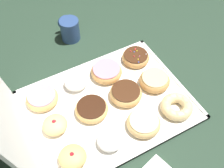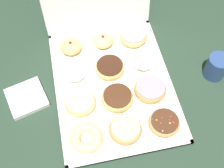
{
  "view_description": "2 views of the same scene",
  "coord_description": "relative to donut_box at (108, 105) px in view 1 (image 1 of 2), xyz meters",
  "views": [
    {
      "loc": [
        -0.53,
        0.28,
        0.88
      ],
      "look_at": [
        0.06,
        -0.05,
        0.04
      ],
      "focal_mm": 46.68,
      "sensor_mm": 36.0,
      "label": 1
    },
    {
      "loc": [
        -0.12,
        -0.57,
        0.96
      ],
      "look_at": [
        -0.01,
        -0.02,
        0.05
      ],
      "focal_mm": 46.69,
      "sensor_mm": 36.0,
      "label": 2
    }
  ],
  "objects": [
    {
      "name": "pink_frosted_donut_5",
      "position": [
        0.13,
        -0.06,
        0.02
      ],
      "size": [
        0.12,
        0.12,
        0.04
      ],
      "color": "tan",
      "rests_on": "donut_box"
    },
    {
      "name": "donut_box",
      "position": [
        0.0,
        0.0,
        0.0
      ],
      "size": [
        0.44,
        0.57,
        0.01
      ],
      "color": "white",
      "rests_on": "ground"
    },
    {
      "name": "pink_frosted_donut_11",
      "position": [
        0.13,
        0.2,
        0.02
      ],
      "size": [
        0.12,
        0.12,
        0.04
      ],
      "color": "tan",
      "rests_on": "donut_box"
    },
    {
      "name": "powdered_filled_donut_6",
      "position": [
        -0.14,
        0.07,
        0.03
      ],
      "size": [
        0.08,
        0.08,
        0.04
      ],
      "color": "white",
      "rests_on": "donut_box"
    },
    {
      "name": "glazed_ring_donut_3",
      "position": [
        -0.14,
        -0.06,
        0.02
      ],
      "size": [
        0.12,
        0.12,
        0.04
      ],
      "color": "#E5B770",
      "rests_on": "donut_box"
    },
    {
      "name": "glazed_ring_donut_1",
      "position": [
        -0.0,
        -0.2,
        0.03
      ],
      "size": [
        0.12,
        0.12,
        0.04
      ],
      "color": "tan",
      "rests_on": "donut_box"
    },
    {
      "name": "jelly_filled_donut_10",
      "position": [
        -0.0,
        0.2,
        0.03
      ],
      "size": [
        0.08,
        0.08,
        0.05
      ],
      "color": "#E5B770",
      "rests_on": "donut_box"
    },
    {
      "name": "cruller_donut_0",
      "position": [
        -0.14,
        -0.2,
        0.02
      ],
      "size": [
        0.11,
        0.11,
        0.04
      ],
      "color": "#EACC8C",
      "rests_on": "donut_box"
    },
    {
      "name": "sprinkle_donut_2",
      "position": [
        0.14,
        -0.2,
        0.02
      ],
      "size": [
        0.11,
        0.11,
        0.04
      ],
      "color": "tan",
      "rests_on": "donut_box"
    },
    {
      "name": "coffee_mug",
      "position": [
        0.4,
        -0.03,
        0.05
      ],
      "size": [
        0.1,
        0.08,
        0.1
      ],
      "color": "navy",
      "rests_on": "ground"
    },
    {
      "name": "chocolate_frosted_donut_7",
      "position": [
        0.0,
        0.07,
        0.02
      ],
      "size": [
        0.12,
        0.12,
        0.04
      ],
      "color": "tan",
      "rests_on": "donut_box"
    },
    {
      "name": "jelly_filled_donut_9",
      "position": [
        -0.13,
        0.2,
        0.03
      ],
      "size": [
        0.09,
        0.09,
        0.05
      ],
      "color": "tan",
      "rests_on": "donut_box"
    },
    {
      "name": "ground_plane",
      "position": [
        0.0,
        0.0,
        -0.01
      ],
      "size": [
        3.0,
        3.0,
        0.0
      ],
      "primitive_type": "plane",
      "color": "#233828"
    },
    {
      "name": "powdered_filled_donut_8",
      "position": [
        0.14,
        0.06,
        0.03
      ],
      "size": [
        0.09,
        0.09,
        0.04
      ],
      "color": "white",
      "rests_on": "donut_box"
    },
    {
      "name": "chocolate_frosted_donut_4",
      "position": [
        -0.0,
        -0.07,
        0.03
      ],
      "size": [
        0.12,
        0.12,
        0.04
      ],
      "color": "tan",
      "rests_on": "donut_box"
    }
  ]
}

